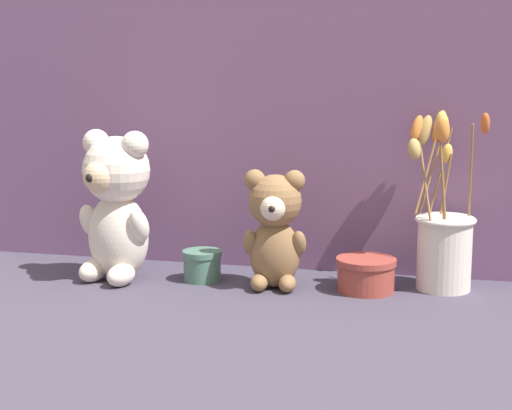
{
  "coord_description": "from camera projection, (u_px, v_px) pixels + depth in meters",
  "views": [
    {
      "loc": [
        0.34,
        -1.39,
        0.41
      ],
      "look_at": [
        0.0,
        0.02,
        0.16
      ],
      "focal_mm": 55.0,
      "sensor_mm": 36.0,
      "label": 1
    }
  ],
  "objects": [
    {
      "name": "teddy_bear_medium",
      "position": [
        275.0,
        227.0,
        1.46
      ],
      "size": [
        0.12,
        0.11,
        0.22
      ],
      "color": "olive",
      "rests_on": "ground"
    },
    {
      "name": "ground_plane",
      "position": [
        254.0,
        288.0,
        1.48
      ],
      "size": [
        4.0,
        4.0,
        0.0
      ],
      "primitive_type": "plane",
      "color": "#3D3847"
    },
    {
      "name": "flower_vase",
      "position": [
        443.0,
        236.0,
        1.46
      ],
      "size": [
        0.15,
        0.13,
        0.34
      ],
      "color": "silver",
      "rests_on": "ground"
    },
    {
      "name": "decorative_tin_tall",
      "position": [
        366.0,
        274.0,
        1.46
      ],
      "size": [
        0.11,
        0.11,
        0.06
      ],
      "color": "#993D33",
      "rests_on": "ground"
    },
    {
      "name": "teddy_bear_large",
      "position": [
        116.0,
        203.0,
        1.51
      ],
      "size": [
        0.17,
        0.15,
        0.29
      ],
      "color": "beige",
      "rests_on": "ground"
    },
    {
      "name": "decorative_tin_short",
      "position": [
        202.0,
        265.0,
        1.53
      ],
      "size": [
        0.08,
        0.08,
        0.06
      ],
      "color": "#47705B",
      "rests_on": "ground"
    },
    {
      "name": "backdrop_wall",
      "position": [
        273.0,
        118.0,
        1.59
      ],
      "size": [
        1.27,
        0.02,
        0.62
      ],
      "color": "#704C70",
      "rests_on": "ground"
    }
  ]
}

